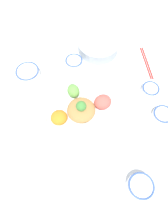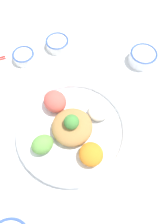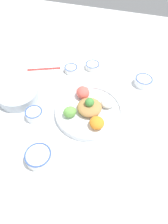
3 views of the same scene
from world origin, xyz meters
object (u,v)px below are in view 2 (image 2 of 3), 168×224
(serving_spoon_main, at_px, (114,44))
(salad_platter, at_px, (72,129))
(sauce_bowl_red, at_px, (143,57))
(rice_bowl_blue, at_px, (24,56))
(rice_bowl_plain, at_px, (57,43))

(serving_spoon_main, bearing_deg, salad_platter, -123.03)
(sauce_bowl_red, xyz_separation_m, rice_bowl_blue, (-0.01, 0.44, -0.01))
(sauce_bowl_red, distance_m, rice_bowl_blue, 0.44)
(serving_spoon_main, bearing_deg, sauce_bowl_red, -50.46)
(rice_bowl_plain, bearing_deg, sauce_bowl_red, -100.04)
(rice_bowl_blue, bearing_deg, rice_bowl_plain, -60.05)
(sauce_bowl_red, distance_m, serving_spoon_main, 0.13)
(salad_platter, bearing_deg, rice_bowl_blue, 35.30)
(sauce_bowl_red, height_order, rice_bowl_plain, sauce_bowl_red)
(rice_bowl_plain, bearing_deg, rice_bowl_blue, 119.95)
(salad_platter, relative_size, serving_spoon_main, 2.62)
(salad_platter, relative_size, rice_bowl_blue, 4.34)
(sauce_bowl_red, distance_m, rice_bowl_plain, 0.33)
(rice_bowl_blue, bearing_deg, sauce_bowl_red, -88.49)
(rice_bowl_blue, distance_m, serving_spoon_main, 0.35)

